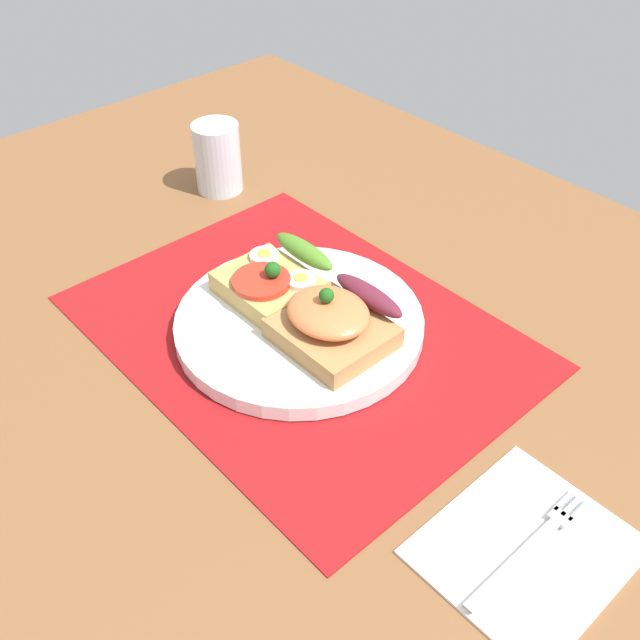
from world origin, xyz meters
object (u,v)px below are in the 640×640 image
(plate, at_px, (299,323))
(fork, at_px, (533,545))
(sandwich_egg_tomato, at_px, (276,278))
(sandwich_salmon, at_px, (333,322))
(drinking_glass, at_px, (218,158))
(napkin, at_px, (526,548))

(plate, xyz_separation_m, fork, (0.30, -0.03, -0.00))
(sandwich_egg_tomato, height_order, sandwich_salmon, sandwich_salmon)
(drinking_glass, bearing_deg, sandwich_egg_tomato, -22.90)
(plate, height_order, sandwich_egg_tomato, sandwich_egg_tomato)
(sandwich_egg_tomato, relative_size, sandwich_salmon, 0.96)
(fork, height_order, drinking_glass, drinking_glass)
(sandwich_salmon, distance_m, drinking_glass, 0.34)
(napkin, relative_size, fork, 1.06)
(napkin, bearing_deg, sandwich_egg_tomato, 172.24)
(plate, xyz_separation_m, napkin, (0.29, -0.04, -0.01))
(sandwich_egg_tomato, height_order, napkin, sandwich_egg_tomato)
(plate, xyz_separation_m, drinking_glass, (-0.28, 0.11, 0.03))
(sandwich_egg_tomato, height_order, fork, sandwich_egg_tomato)
(drinking_glass, bearing_deg, plate, -21.16)
(sandwich_salmon, height_order, napkin, sandwich_salmon)
(plate, distance_m, sandwich_egg_tomato, 0.05)
(sandwich_salmon, bearing_deg, sandwich_egg_tomato, 175.42)
(fork, bearing_deg, napkin, -134.62)
(plate, xyz_separation_m, sandwich_salmon, (0.04, 0.00, 0.03))
(sandwich_egg_tomato, bearing_deg, plate, -11.90)
(sandwich_egg_tomato, xyz_separation_m, sandwich_salmon, (0.09, -0.01, 0.00))
(sandwich_salmon, relative_size, fork, 0.74)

